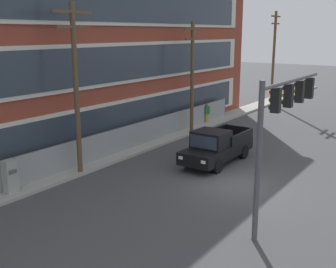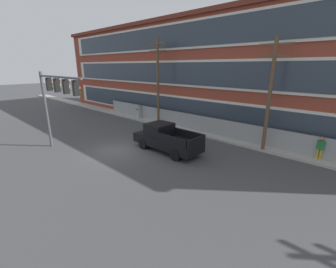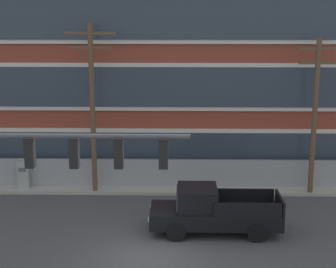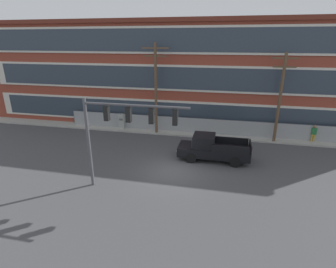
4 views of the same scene
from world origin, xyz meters
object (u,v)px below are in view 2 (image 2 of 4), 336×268
(traffic_signal_mast, at_px, (55,94))
(pickup_truck_black, at_px, (166,139))
(pedestrian_near_cabinet, at_px, (320,148))
(utility_pole_near_corner, at_px, (158,79))
(electrical_cabinet, at_px, (139,112))
(utility_pole_midblock, at_px, (270,92))

(traffic_signal_mast, xyz_separation_m, pickup_truck_black, (5.13, 5.51, -3.39))
(pedestrian_near_cabinet, bearing_deg, utility_pole_near_corner, -177.54)
(pickup_truck_black, bearing_deg, traffic_signal_mast, -132.97)
(pickup_truck_black, xyz_separation_m, electrical_cabinet, (-9.67, 5.43, -0.11))
(traffic_signal_mast, height_order, utility_pole_midblock, utility_pole_midblock)
(utility_pole_midblock, xyz_separation_m, pedestrian_near_cabinet, (3.45, 0.65, -3.45))
(utility_pole_near_corner, xyz_separation_m, electrical_cabinet, (-3.87, 0.47, -4.01))
(traffic_signal_mast, relative_size, utility_pole_near_corner, 0.73)
(pickup_truck_black, height_order, utility_pole_near_corner, utility_pole_near_corner)
(utility_pole_near_corner, bearing_deg, utility_pole_midblock, -0.10)
(pickup_truck_black, xyz_separation_m, utility_pole_midblock, (5.40, 4.94, 3.47))
(pickup_truck_black, bearing_deg, electrical_cabinet, 150.67)
(utility_pole_midblock, distance_m, pedestrian_near_cabinet, 4.92)
(utility_pole_midblock, height_order, pedestrian_near_cabinet, utility_pole_midblock)
(utility_pole_near_corner, bearing_deg, pedestrian_near_cabinet, 2.46)
(pickup_truck_black, distance_m, pedestrian_near_cabinet, 10.47)
(electrical_cabinet, bearing_deg, pickup_truck_black, -29.33)
(electrical_cabinet, bearing_deg, utility_pole_midblock, -1.88)
(utility_pole_near_corner, bearing_deg, pickup_truck_black, -40.52)
(utility_pole_midblock, relative_size, electrical_cabinet, 4.76)
(traffic_signal_mast, xyz_separation_m, electrical_cabinet, (-4.54, 10.94, -3.50))
(utility_pole_near_corner, height_order, utility_pole_midblock, utility_pole_near_corner)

